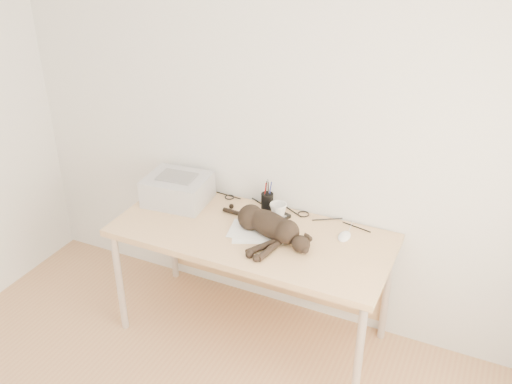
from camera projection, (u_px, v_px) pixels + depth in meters
The scene contains 11 objects.
wall_back at pixel (278, 119), 3.28m from camera, with size 3.50×3.50×0.00m, color silver.
desk at pixel (258, 244), 3.38m from camera, with size 1.60×0.70×0.74m.
printer at pixel (178, 189), 3.53m from camera, with size 0.40×0.35×0.18m.
papers at pixel (256, 232), 3.25m from camera, with size 0.37×0.30×0.01m.
cat at pixel (267, 225), 3.19m from camera, with size 0.65×0.44×0.15m.
mug at pixel (278, 211), 3.37m from camera, with size 0.10×0.10×0.09m, color white.
pen_cup at pixel (267, 201), 3.47m from camera, with size 0.07×0.07×0.19m.
remote_grey at pixel (271, 220), 3.35m from camera, with size 0.05×0.17×0.02m, color slate.
remote_black at pixel (277, 220), 3.35m from camera, with size 0.05×0.19×0.02m, color black.
mouse at pixel (345, 234), 3.20m from camera, with size 0.07×0.12×0.04m, color white.
cable_tangle at pixel (273, 207), 3.50m from camera, with size 1.36×0.07×0.01m, color black, non-canonical shape.
Camera 1 is at (1.19, -1.10, 2.48)m, focal length 40.00 mm.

